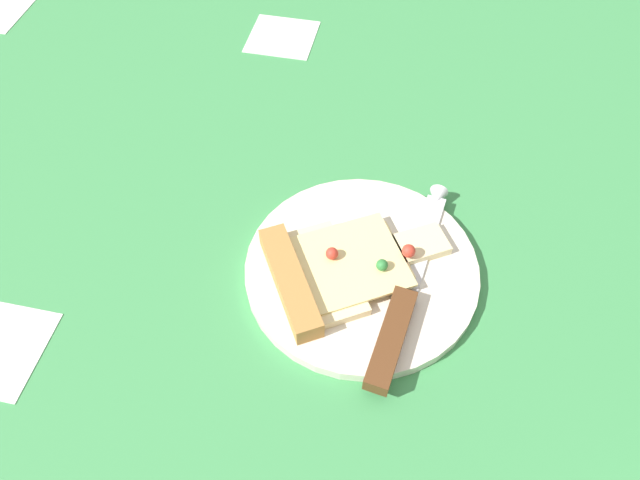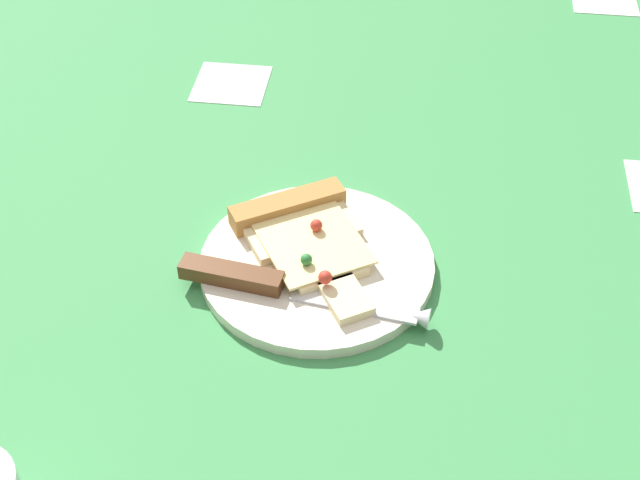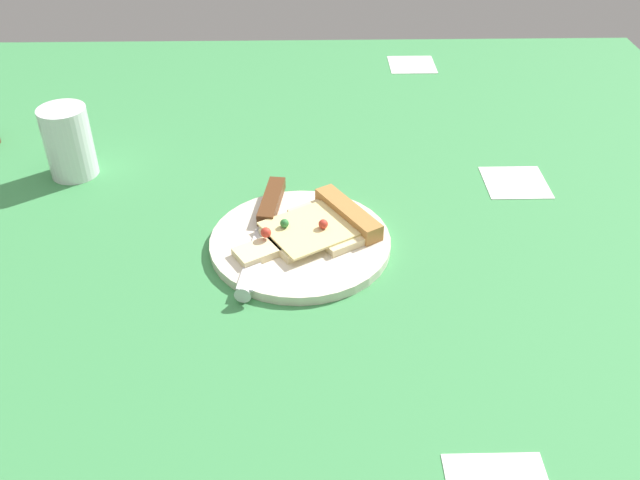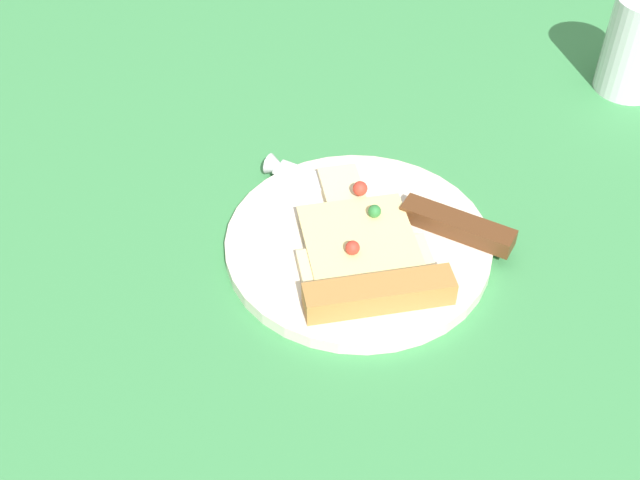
% 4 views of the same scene
% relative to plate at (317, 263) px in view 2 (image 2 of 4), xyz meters
% --- Properties ---
extents(ground_plane, '(1.41, 1.41, 0.03)m').
position_rel_plate_xyz_m(ground_plane, '(0.04, 0.00, -0.02)').
color(ground_plane, '#3D8C4C').
rests_on(ground_plane, ground).
extents(plate, '(0.23, 0.23, 0.01)m').
position_rel_plate_xyz_m(plate, '(0.00, 0.00, 0.00)').
color(plate, silver).
rests_on(plate, ground_plane).
extents(pizza_slice, '(0.16, 0.19, 0.03)m').
position_rel_plate_xyz_m(pizza_slice, '(0.01, -0.02, 0.01)').
color(pizza_slice, beige).
rests_on(pizza_slice, plate).
extents(knife, '(0.24, 0.05, 0.02)m').
position_rel_plate_xyz_m(knife, '(0.03, 0.05, 0.01)').
color(knife, silver).
rests_on(knife, plate).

